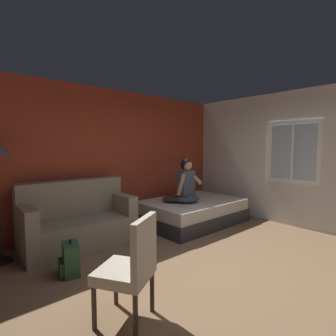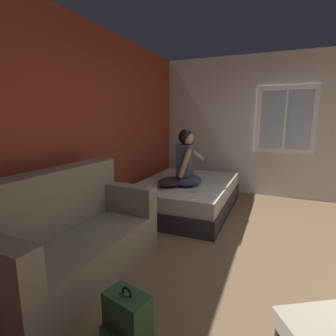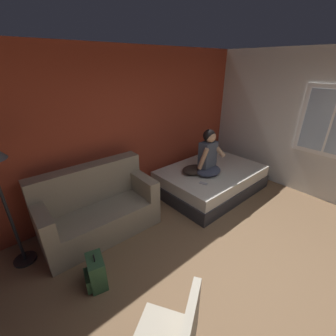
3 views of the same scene
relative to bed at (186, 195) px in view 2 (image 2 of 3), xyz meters
The scene contains 9 objects.
ground_plane 2.33m from the bed, 126.36° to the right, with size 40.00×40.00×0.00m, color brown.
wall_back_accent 2.01m from the bed, 145.31° to the left, with size 10.45×0.16×2.70m, color #993823.
wall_side_with_window 2.60m from the bed, 52.45° to the right, with size 0.19×6.88×2.70m.
bed is the anchor object (origin of this frame).
couch 2.33m from the bed, behind, with size 1.73×0.87×1.04m.
person_seated 0.65m from the bed, 161.14° to the right, with size 0.54×0.46×0.88m.
backpack 2.82m from the bed, 169.02° to the right, with size 0.29×0.34×0.46m.
throw_pillow 0.52m from the bed, 164.58° to the left, with size 0.48×0.36×0.14m, color #2D231E.
cell_phone 0.70m from the bed, 153.83° to the right, with size 0.07×0.14×0.01m, color #B7B7BC.
Camera 2 is at (-2.67, 0.50, 1.52)m, focal length 28.00 mm.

